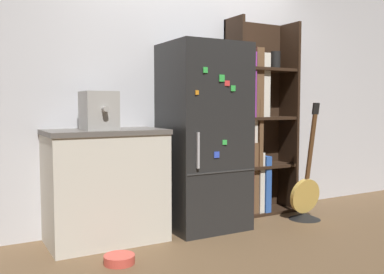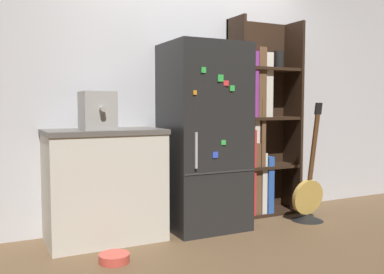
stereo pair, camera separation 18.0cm
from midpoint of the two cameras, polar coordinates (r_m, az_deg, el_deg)
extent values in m
plane|color=brown|center=(3.95, 3.83, -12.36)|extent=(16.00, 16.00, 0.00)
cube|color=silver|center=(4.20, 0.63, 6.59)|extent=(8.00, 0.05, 2.60)
cube|color=black|center=(3.91, 2.88, 0.04)|extent=(0.70, 0.63, 1.68)
cube|color=#333333|center=(3.68, 5.27, -4.70)|extent=(0.69, 0.01, 0.01)
cube|color=#B2B2B7|center=(3.52, 2.01, -1.80)|extent=(0.02, 0.02, 0.30)
cube|color=green|center=(3.69, 6.80, 6.48)|extent=(0.05, 0.01, 0.05)
cube|color=green|center=(3.55, 3.04, 8.92)|extent=(0.05, 0.01, 0.05)
cube|color=green|center=(3.65, 5.64, -0.73)|extent=(0.04, 0.01, 0.04)
cube|color=orange|center=(3.51, 1.89, 5.96)|extent=(0.04, 0.02, 0.04)
cube|color=blue|center=(3.62, 4.55, -2.39)|extent=(0.05, 0.01, 0.05)
cube|color=green|center=(3.63, 5.28, 7.84)|extent=(0.06, 0.02, 0.06)
cube|color=red|center=(3.66, 5.99, 7.16)|extent=(0.05, 0.02, 0.05)
cube|color=black|center=(4.26, 7.04, 2.43)|extent=(0.03, 0.32, 1.99)
cube|color=black|center=(4.69, 14.30, 2.49)|extent=(0.03, 0.32, 1.99)
cube|color=black|center=(4.59, 9.73, 2.52)|extent=(0.74, 0.03, 1.99)
cube|color=black|center=(4.60, 10.67, -9.82)|extent=(0.68, 0.29, 0.03)
cube|color=black|center=(4.51, 10.76, -3.87)|extent=(0.68, 0.29, 0.03)
cube|color=black|center=(4.47, 10.85, 2.46)|extent=(0.68, 0.29, 0.03)
cube|color=black|center=(4.48, 10.93, 8.84)|extent=(0.68, 0.29, 0.03)
cube|color=#338C3F|center=(4.35, 7.76, -4.68)|extent=(0.09, 0.23, 0.85)
cube|color=red|center=(4.39, 8.57, -4.59)|extent=(0.05, 0.25, 0.86)
cube|color=brown|center=(4.45, 9.19, -5.34)|extent=(0.07, 0.23, 0.72)
cube|color=silver|center=(4.49, 9.99, -5.94)|extent=(0.06, 0.23, 0.62)
cube|color=#2D59B2|center=(4.53, 10.68, -6.10)|extent=(0.07, 0.27, 0.58)
cube|color=orange|center=(4.31, 7.60, -0.40)|extent=(0.06, 0.25, 0.54)
cube|color=#262628|center=(4.33, 8.40, 1.68)|extent=(0.07, 0.21, 0.85)
cube|color=silver|center=(4.38, 9.12, 0.07)|extent=(0.06, 0.21, 0.60)
cube|color=brown|center=(4.41, 9.87, 0.59)|extent=(0.05, 0.23, 0.68)
cube|color=silver|center=(4.30, 7.88, 7.44)|extent=(0.08, 0.22, 0.72)
cube|color=purple|center=(4.35, 8.68, 6.88)|extent=(0.07, 0.28, 0.64)
cube|color=brown|center=(4.40, 9.74, 7.14)|extent=(0.09, 0.23, 0.69)
cube|color=silver|center=(4.46, 10.65, 6.80)|extent=(0.09, 0.22, 0.64)
cylinder|color=black|center=(4.59, 12.66, 10.01)|extent=(0.10, 0.10, 0.18)
cube|color=beige|center=(3.65, -10.20, -6.61)|extent=(0.94, 0.55, 0.89)
cube|color=#5B5651|center=(3.59, -10.29, 0.71)|extent=(0.96, 0.57, 0.04)
cube|color=#A5A39E|center=(3.54, -11.08, 3.48)|extent=(0.26, 0.29, 0.31)
cylinder|color=#A5A39E|center=(3.37, -10.31, 3.72)|extent=(0.04, 0.06, 0.04)
cone|color=black|center=(4.43, 16.27, -10.27)|extent=(0.31, 0.31, 0.06)
cylinder|color=gold|center=(4.39, 16.33, -7.69)|extent=(0.35, 0.09, 0.35)
cube|color=brown|center=(4.26, 17.09, -1.33)|extent=(0.04, 0.11, 0.64)
cube|color=black|center=(4.21, 17.69, 3.63)|extent=(0.07, 0.04, 0.11)
cylinder|color=#D84C3F|center=(3.23, -8.70, -15.68)|extent=(0.22, 0.22, 0.06)
torus|color=#D84C3F|center=(3.22, -8.70, -15.24)|extent=(0.22, 0.22, 0.01)
camera|label=1|loc=(0.09, -88.67, 0.10)|focal=40.00mm
camera|label=2|loc=(0.09, 91.33, -0.10)|focal=40.00mm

